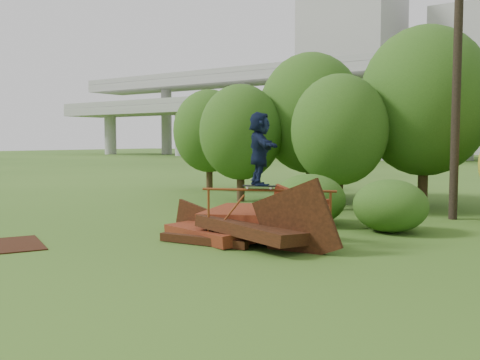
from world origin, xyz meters
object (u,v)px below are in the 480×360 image
Objects in this scene: scrap_pile at (247,226)px; flat_plate at (9,245)px; utility_pole at (457,63)px; skater at (260,149)px.

scrap_pile is 2.67× the size of flat_plate.
scrap_pile is 0.57× the size of utility_pole.
utility_pole is (3.48, 7.20, 4.80)m from scrap_pile.
scrap_pile is at bearing 40.95° from flat_plate.
utility_pole is at bearing 54.21° from flat_plate.
skater is (0.63, -0.37, 2.04)m from scrap_pile.
scrap_pile is 6.08m from flat_plate.
flat_plate is at bearing 79.60° from skater.
flat_plate is 0.21× the size of utility_pole.
flat_plate is 14.73m from utility_pole.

